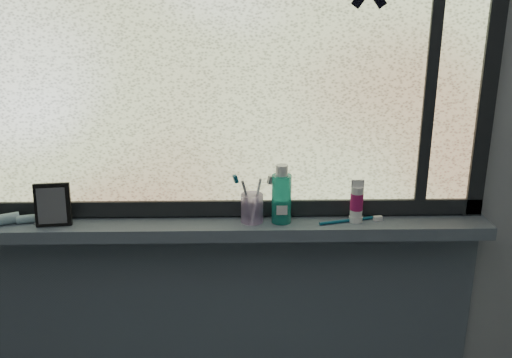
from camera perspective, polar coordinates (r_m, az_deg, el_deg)
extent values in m
cube|color=#9EA3A8|center=(1.78, -2.56, 3.49)|extent=(3.00, 0.01, 2.50)
cube|color=slate|center=(1.79, -2.50, -4.88)|extent=(1.62, 0.14, 0.04)
cube|color=slate|center=(2.09, -2.26, -17.17)|extent=(1.62, 0.02, 0.98)
cube|color=silver|center=(1.71, -2.71, 12.40)|extent=(1.50, 0.01, 1.00)
cube|color=black|center=(1.82, -2.49, -2.84)|extent=(1.60, 0.03, 0.05)
cube|color=black|center=(1.85, 22.52, 11.53)|extent=(0.05, 0.03, 1.10)
cube|color=black|center=(1.79, 17.28, 11.90)|extent=(0.03, 0.03, 1.00)
cube|color=black|center=(1.84, -19.67, -2.43)|extent=(0.11, 0.07, 0.13)
cylinder|color=#CDAEE6|center=(1.77, -0.40, -2.92)|extent=(0.09, 0.09, 0.09)
cylinder|color=#21AE99|center=(1.75, 2.57, -1.50)|extent=(0.07, 0.07, 0.15)
cylinder|color=silver|center=(1.79, 10.05, -2.04)|extent=(0.05, 0.05, 0.10)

